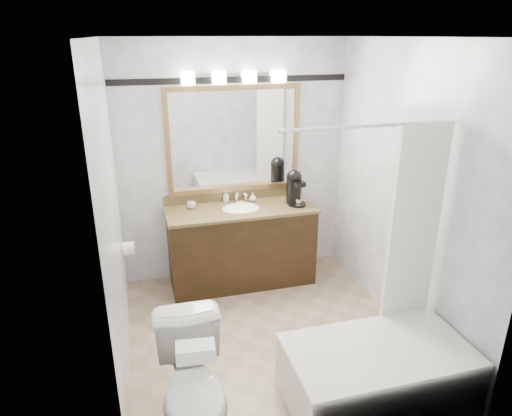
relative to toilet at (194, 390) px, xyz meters
The scene contains 14 objects.
room 1.47m from the toilet, 49.71° to the left, with size 2.42×2.62×2.52m.
vanity 2.09m from the toilet, 68.08° to the left, with size 1.53×0.58×0.97m.
mirror 2.58m from the toilet, 70.51° to the left, with size 1.40×0.04×1.10m.
vanity_light_bar 2.87m from the toilet, 70.05° to the left, with size 1.02×0.14×0.12m.
accent_stripe 2.90m from the toilet, 70.60° to the left, with size 2.40×0.01×0.06m, color black.
bathtub 1.34m from the toilet, ahead, with size 1.30×0.75×1.96m.
tp_roll 1.65m from the toilet, 102.80° to the left, with size 0.12×0.12×0.11m, color white.
toilet is the anchor object (origin of this frame).
tissue_box 0.49m from the toilet, 90.00° to the right, with size 0.22×0.12×0.09m, color white.
coffee_maker 2.43m from the toilet, 54.85° to the left, with size 0.20×0.24×0.37m.
cup_left 2.14m from the toilet, 82.01° to the left, with size 0.09×0.09×0.07m, color white.
soap_bottle_a 2.31m from the toilet, 72.69° to the left, with size 0.05×0.05×0.11m, color white.
soap_bottle_b 2.35m from the toilet, 65.65° to the left, with size 0.07×0.07×0.09m, color white.
soap_bar 2.25m from the toilet, 68.65° to the left, with size 0.07×0.04×0.02m, color beige.
Camera 1 is at (-1.01, -3.24, 2.52)m, focal length 32.00 mm.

